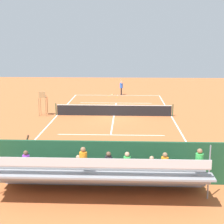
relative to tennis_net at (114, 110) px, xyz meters
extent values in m
plane|color=#BC6033|center=(0.00, 0.00, -0.50)|extent=(60.00, 60.00, 0.00)
cube|color=white|center=(0.00, -11.00, -0.50)|extent=(10.00, 0.10, 0.01)
cube|color=white|center=(0.00, 11.00, -0.50)|extent=(10.00, 0.10, 0.01)
cube|color=white|center=(-5.00, 0.00, -0.50)|extent=(0.10, 22.00, 0.01)
cube|color=white|center=(5.00, 0.00, -0.50)|extent=(0.10, 22.00, 0.01)
cube|color=white|center=(0.00, -6.05, -0.50)|extent=(7.50, 0.10, 0.01)
cube|color=white|center=(0.00, 6.05, -0.50)|extent=(7.50, 0.10, 0.01)
cube|color=white|center=(0.00, 0.00, -0.50)|extent=(0.10, 12.10, 0.01)
cube|color=white|center=(0.00, -11.00, -0.50)|extent=(0.10, 0.30, 0.01)
cube|color=black|center=(0.00, 0.00, -0.05)|extent=(10.00, 0.02, 0.91)
cube|color=white|center=(0.00, 0.00, 0.44)|extent=(10.00, 0.04, 0.06)
cylinder|color=#2D5133|center=(-5.10, 0.00, 0.03)|extent=(0.10, 0.10, 1.07)
cylinder|color=#2D5133|center=(5.10, 0.00, 0.03)|extent=(0.10, 0.10, 1.07)
cube|color=#1E4C2D|center=(0.00, 14.00, 0.50)|extent=(18.00, 0.16, 2.00)
cube|color=gray|center=(0.00, 14.35, -0.28)|extent=(9.00, 0.10, 0.45)
cube|color=gray|center=(0.00, 14.70, -0.09)|extent=(9.00, 0.80, 0.08)
cube|color=gray|center=(0.00, 14.32, -0.28)|extent=(9.00, 0.04, 0.45)
cube|color=silver|center=(0.00, 14.80, 0.33)|extent=(8.60, 0.36, 0.04)
cube|color=silver|center=(0.00, 14.98, 0.53)|extent=(8.60, 0.03, 0.36)
cube|color=gray|center=(0.00, 15.50, 0.36)|extent=(9.00, 0.80, 0.08)
cube|color=gray|center=(0.00, 15.12, 0.17)|extent=(9.00, 0.04, 0.45)
cube|color=silver|center=(0.00, 15.60, 0.78)|extent=(8.60, 0.36, 0.04)
cube|color=silver|center=(0.00, 15.78, 0.98)|extent=(8.60, 0.03, 0.36)
cube|color=gray|center=(0.00, 16.30, 0.81)|extent=(9.00, 0.80, 0.08)
cube|color=gray|center=(0.00, 15.92, 0.62)|extent=(9.00, 0.04, 0.45)
cube|color=silver|center=(0.00, 16.40, 1.23)|extent=(8.60, 0.36, 0.04)
cube|color=silver|center=(0.00, 16.58, 1.43)|extent=(8.60, 0.03, 0.36)
cylinder|color=gray|center=(-4.50, 15.50, 0.67)|extent=(0.06, 0.06, 2.35)
cube|color=#2D2D33|center=(-3.88, 16.23, 1.27)|extent=(0.32, 0.40, 0.12)
cylinder|color=green|center=(-3.88, 16.35, 1.55)|extent=(0.30, 0.30, 0.45)
sphere|color=#8C6647|center=(-3.88, 16.35, 1.88)|extent=(0.20, 0.20, 0.20)
cube|color=#2D2D33|center=(1.03, 14.63, 0.37)|extent=(0.32, 0.40, 0.12)
cylinder|color=blue|center=(1.03, 14.75, 0.65)|extent=(0.30, 0.30, 0.45)
sphere|color=tan|center=(1.03, 14.75, 0.98)|extent=(0.20, 0.20, 0.20)
cube|color=#2D2D33|center=(-1.12, 15.43, 0.82)|extent=(0.32, 0.40, 0.12)
cylinder|color=green|center=(-1.12, 15.55, 1.10)|extent=(0.30, 0.30, 0.45)
sphere|color=tan|center=(-1.12, 15.55, 1.43)|extent=(0.20, 0.20, 0.20)
cube|color=#2D2D33|center=(3.10, 15.43, 0.82)|extent=(0.32, 0.40, 0.12)
cylinder|color=purple|center=(3.10, 15.55, 1.10)|extent=(0.30, 0.30, 0.45)
sphere|color=brown|center=(3.10, 15.55, 1.43)|extent=(0.20, 0.20, 0.20)
cube|color=#2D2D33|center=(-2.19, 14.63, 0.37)|extent=(0.32, 0.40, 0.12)
cylinder|color=yellow|center=(-2.19, 14.75, 0.65)|extent=(0.30, 0.30, 0.45)
sphere|color=tan|center=(-2.19, 14.75, 0.98)|extent=(0.20, 0.20, 0.20)
cube|color=#2D2D33|center=(-2.66, 15.43, 0.82)|extent=(0.32, 0.40, 0.12)
cylinder|color=orange|center=(-2.66, 15.55, 1.10)|extent=(0.30, 0.30, 0.45)
sphere|color=#8C6647|center=(-2.66, 15.55, 1.43)|extent=(0.20, 0.20, 0.20)
cube|color=#2D2D33|center=(-0.35, 15.43, 0.82)|extent=(0.32, 0.40, 0.12)
cylinder|color=black|center=(-0.35, 15.55, 1.10)|extent=(0.30, 0.30, 0.45)
sphere|color=brown|center=(-0.35, 15.55, 1.43)|extent=(0.20, 0.20, 0.20)
cube|color=#2D2D33|center=(0.59, 16.23, 1.27)|extent=(0.32, 0.40, 0.12)
cylinder|color=orange|center=(0.59, 16.35, 1.55)|extent=(0.30, 0.30, 0.45)
sphere|color=#8C6647|center=(0.59, 16.35, 1.88)|extent=(0.20, 0.20, 0.20)
cylinder|color=#A88456|center=(5.90, -0.16, 0.30)|extent=(0.07, 0.07, 1.60)
cylinder|color=#A88456|center=(6.50, -0.16, 0.30)|extent=(0.07, 0.07, 1.60)
cylinder|color=#A88456|center=(5.90, 0.44, 0.30)|extent=(0.07, 0.07, 1.60)
cylinder|color=#A88456|center=(6.50, 0.44, 0.30)|extent=(0.07, 0.07, 1.60)
cube|color=#A88456|center=(6.20, 0.14, 1.13)|extent=(0.56, 0.56, 0.06)
cube|color=#A88456|center=(6.20, 0.38, 1.40)|extent=(0.56, 0.06, 0.48)
cube|color=#A88456|center=(5.94, 0.14, 1.28)|extent=(0.04, 0.48, 0.04)
cube|color=#A88456|center=(6.46, 0.14, 1.28)|extent=(0.04, 0.48, 0.04)
cube|color=#9E754C|center=(-3.02, 13.20, -0.05)|extent=(1.80, 0.40, 0.05)
cylinder|color=#9E754C|center=(-3.77, 13.20, -0.28)|extent=(0.06, 0.06, 0.45)
cylinder|color=#9E754C|center=(-2.27, 13.20, -0.28)|extent=(0.06, 0.06, 0.45)
cube|color=#9E754C|center=(-3.02, 13.38, 0.25)|extent=(1.80, 0.04, 0.36)
cube|color=#334C8C|center=(-1.12, 13.40, -0.32)|extent=(0.90, 0.36, 0.36)
cylinder|color=black|center=(-0.47, -11.38, -0.08)|extent=(0.14, 0.14, 0.85)
cylinder|color=black|center=(-0.46, -11.16, -0.08)|extent=(0.14, 0.14, 0.85)
cylinder|color=blue|center=(-0.46, -11.27, 0.65)|extent=(0.38, 0.38, 0.60)
sphere|color=beige|center=(-0.46, -11.27, 1.06)|extent=(0.22, 0.22, 0.22)
cylinder|color=beige|center=(-0.45, -11.05, 1.15)|extent=(0.25, 0.10, 0.55)
cylinder|color=beige|center=(-0.47, -11.49, 0.68)|extent=(0.09, 0.09, 0.50)
cylinder|color=black|center=(0.47, -11.69, -0.49)|extent=(0.20, 0.24, 0.03)
torus|color=#D8CC4C|center=(0.64, -11.48, -0.49)|extent=(0.43, 0.43, 0.02)
cylinder|color=white|center=(0.64, -11.48, -0.49)|extent=(0.25, 0.25, 0.00)
sphere|color=#CCDB33|center=(0.97, -10.08, -0.47)|extent=(0.07, 0.07, 0.07)
sphere|color=#CCDB33|center=(0.03, -9.50, -0.47)|extent=(0.07, 0.07, 0.07)
cylinder|color=#232328|center=(3.86, 13.18, -0.08)|extent=(0.14, 0.14, 0.85)
cylinder|color=#232328|center=(3.85, 12.96, -0.08)|extent=(0.14, 0.14, 0.85)
cylinder|color=green|center=(3.86, 13.07, 0.65)|extent=(0.37, 0.37, 0.60)
sphere|color=brown|center=(3.86, 13.07, 1.06)|extent=(0.22, 0.22, 0.22)
cylinder|color=brown|center=(3.85, 12.85, 1.15)|extent=(0.25, 0.09, 0.55)
cylinder|color=brown|center=(3.86, 13.29, 0.68)|extent=(0.09, 0.09, 0.50)
camera|label=1|loc=(-1.06, 28.69, 6.05)|focal=54.00mm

